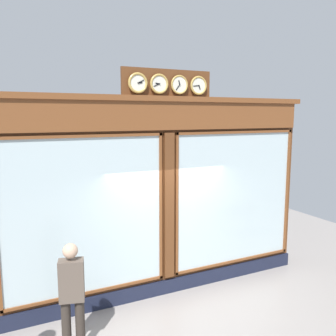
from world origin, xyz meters
name	(u,v)px	position (x,y,z in m)	size (l,w,h in m)	color
shop_facade	(165,196)	(0.00, -0.13, 1.95)	(6.41, 0.42, 4.36)	#5B3319
pedestrian	(72,293)	(2.06, 1.00, 0.93)	(0.41, 0.31, 1.69)	#312A24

